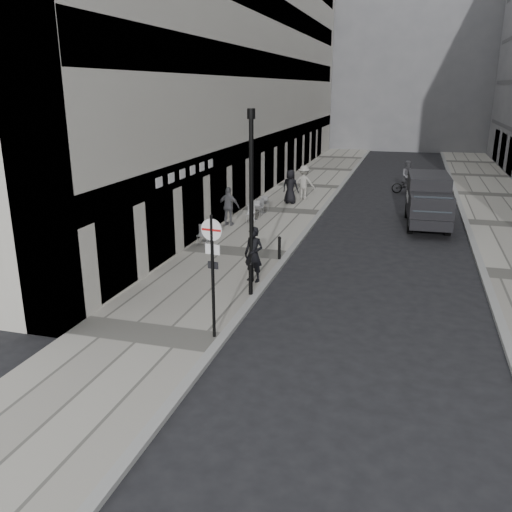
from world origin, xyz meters
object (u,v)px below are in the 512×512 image
Objects in this scene: walking_man at (254,254)px; sign_post at (212,260)px; panel_van at (428,198)px; cyclist at (408,181)px; lamppost at (251,189)px.

sign_post reaches higher than walking_man.
panel_van is at bearing 76.11° from walking_man.
walking_man is at bearing 98.25° from sign_post.
walking_man is 4.44m from sign_post.
sign_post is (0.20, -4.29, 1.14)m from walking_man.
cyclist is (-1.04, 8.09, -0.53)m from panel_van.
panel_van is at bearing -93.14° from cyclist.
cyclist reaches higher than walking_man.
lamppost is 11.57m from panel_van.
sign_post is 15.18m from panel_van.
lamppost is (-0.06, -0.06, 2.15)m from walking_man.
lamppost reaches higher than sign_post.
panel_van reaches higher than walking_man.
sign_post is 1.61× the size of cyclist.
lamppost is (-0.26, 4.23, 1.01)m from sign_post.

